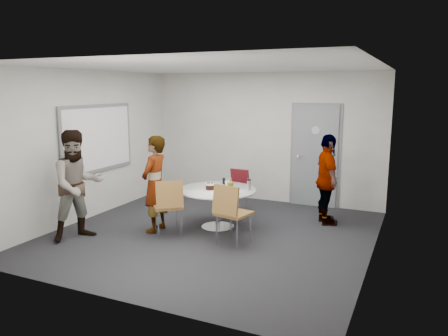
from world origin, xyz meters
The scene contains 15 objects.
floor centered at (0.00, 0.00, 0.00)m, with size 5.00×5.00×0.00m, color black.
ceiling centered at (0.00, 0.00, 2.70)m, with size 5.00×5.00×0.00m, color silver.
wall_back centered at (0.00, 2.50, 1.35)m, with size 5.00×5.00×0.00m, color beige.
wall_left centered at (-2.50, 0.00, 1.35)m, with size 5.00×5.00×0.00m, color beige.
wall_right centered at (2.50, 0.00, 1.35)m, with size 5.00×5.00×0.00m, color beige.
wall_front centered at (0.00, -2.50, 1.35)m, with size 5.00×5.00×0.00m, color beige.
door centered at (1.10, 2.48, 1.03)m, with size 1.02×0.17×2.12m.
whiteboard centered at (-2.46, 0.20, 1.45)m, with size 0.04×1.90×1.25m.
table centered at (-0.04, 0.34, 0.59)m, with size 1.31×1.31×0.97m.
chair_near_left centered at (-0.58, -0.39, 0.58)m, with size 0.65×0.66×0.95m.
chair_near_right centered at (0.49, -0.38, 0.59)m, with size 0.54×0.58×0.96m.
chair_far centered at (-0.13, 1.36, 0.51)m, with size 0.42×0.46×0.84m.
person_main centered at (-0.94, -0.23, 0.81)m, with size 0.59×0.39×1.61m, color #A5C6EA.
person_left centered at (-1.84, -1.04, 0.87)m, with size 0.85×0.66×1.74m, color white.
person_right centered at (1.58, 1.35, 0.80)m, with size 0.93×0.39×1.59m, color black.
Camera 1 is at (3.04, -6.18, 2.37)m, focal length 35.00 mm.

